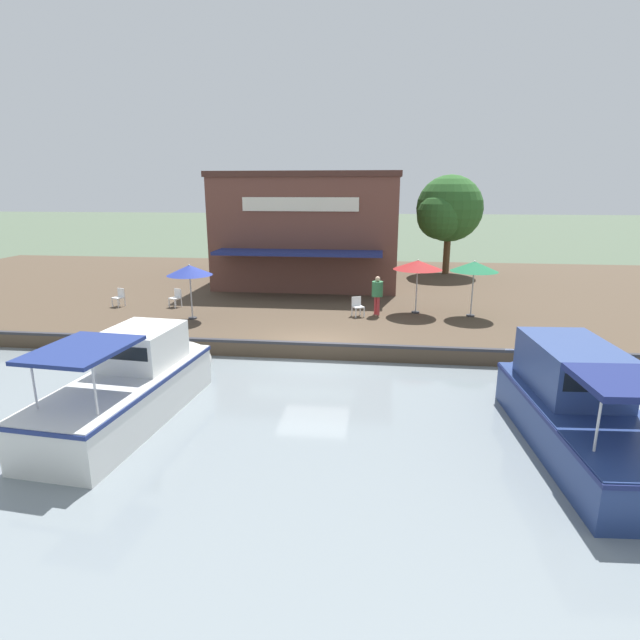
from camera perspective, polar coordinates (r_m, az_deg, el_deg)
ground_plane at (r=18.05m, az=-0.68°, el=-4.79°), size 220.00×220.00×0.00m
quay_deck at (r=28.54m, az=2.19°, el=3.16°), size 22.00×56.00×0.60m
quay_edge_fender at (r=17.94m, az=-0.64°, el=-2.73°), size 0.20×50.40×0.10m
waterfront_restaurant at (r=30.98m, az=-0.85°, el=10.57°), size 11.49×10.24×6.33m
patio_umbrella_far_corner at (r=22.56m, az=17.22°, el=5.86°), size 2.04×2.04×2.46m
patio_umbrella_mid_patio_left at (r=21.84m, az=-14.69°, el=5.53°), size 1.91×1.91×2.38m
patio_umbrella_mid_patio_right at (r=22.58m, az=11.12°, el=6.20°), size 2.16×2.16×2.43m
cafe_chair_beside_entrance at (r=24.63m, az=-16.13°, el=2.56°), size 0.59×0.59×0.85m
cafe_chair_back_row_seat at (r=25.62m, az=-21.96°, el=2.52°), size 0.57×0.57×0.85m
cafe_chair_facing_river at (r=21.97m, az=4.30°, el=1.67°), size 0.59×0.59×0.85m
person_near_entrance at (r=22.15m, az=6.57°, el=3.35°), size 0.49×0.49×1.73m
motorboat_second_along at (r=14.71m, az=-19.92°, el=-6.60°), size 7.22×2.72×2.48m
motorboat_outer_channel at (r=13.84m, az=26.84°, el=-8.53°), size 7.36×2.69×2.39m
tree_behind_restaurant at (r=33.68m, az=14.34°, el=12.03°), size 4.45×4.23×6.33m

